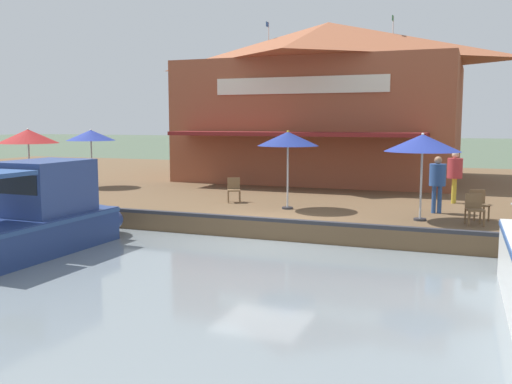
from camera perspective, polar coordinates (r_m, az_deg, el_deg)
ground_plane at (r=16.21m, az=0.74°, el=-5.07°), size 220.00×220.00×0.00m
quay_deck at (r=26.63m, az=8.99°, el=0.28°), size 22.00×56.00×0.60m
quay_edge_fender at (r=16.18m, az=0.87°, el=-2.75°), size 0.20×50.40×0.10m
waterfront_restaurant at (r=29.08m, az=7.13°, el=9.17°), size 11.78×13.17×7.87m
patio_umbrella_back_row at (r=23.22m, az=-21.84°, el=5.19°), size 2.23×2.23×2.56m
patio_umbrella_near_quay_edge at (r=18.25m, az=3.21°, el=5.31°), size 1.96×1.96×2.52m
patio_umbrella_far_corner at (r=16.72m, az=16.32°, el=4.72°), size 2.13×2.13×2.49m
patio_umbrella_mid_patio_left at (r=25.54m, az=-16.19°, el=5.46°), size 2.07×2.07×2.49m
cafe_chair_beside_entrance at (r=16.64m, az=20.99°, el=-1.46°), size 0.53×0.53×0.85m
cafe_chair_far_corner_seat at (r=26.09m, az=-19.64°, el=1.53°), size 0.49×0.49×0.85m
cafe_chair_facing_river at (r=17.60m, az=21.38°, el=-1.03°), size 0.56×0.56×0.85m
cafe_chair_mid_patio at (r=19.94m, az=-2.23°, el=0.35°), size 0.59×0.59×0.85m
person_near_entrance at (r=18.30m, az=17.70°, el=1.40°), size 0.50×0.50×1.75m
person_mid_patio at (r=20.77m, az=19.27°, el=2.05°), size 0.51×0.51×1.79m
motorboat_mid_row at (r=15.83m, az=-20.80°, el=-2.55°), size 6.22×2.24×2.32m
tree_upstream_bank at (r=33.38m, az=4.77°, el=11.39°), size 4.41×4.20×7.57m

